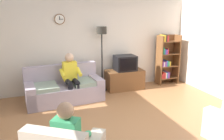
# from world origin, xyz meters

# --- Properties ---
(ground_plane) EXTENTS (12.00, 12.00, 0.00)m
(ground_plane) POSITION_xyz_m (0.00, 0.00, 0.00)
(ground_plane) COLOR #9E6B42
(back_wall_assembly) EXTENTS (6.20, 0.17, 2.70)m
(back_wall_assembly) POSITION_xyz_m (-0.00, 2.66, 1.35)
(back_wall_assembly) COLOR silver
(back_wall_assembly) RESTS_ON ground_plane
(couch) EXTENTS (1.97, 1.04, 0.90)m
(couch) POSITION_xyz_m (-1.11, 1.91, 0.31)
(couch) COLOR #A899A8
(couch) RESTS_ON ground_plane
(tv_stand) EXTENTS (1.10, 0.56, 0.58)m
(tv_stand) POSITION_xyz_m (0.71, 2.25, 0.29)
(tv_stand) COLOR brown
(tv_stand) RESTS_ON ground_plane
(tv) EXTENTS (0.60, 0.49, 0.44)m
(tv) POSITION_xyz_m (0.71, 2.23, 0.80)
(tv) COLOR black
(tv) RESTS_ON tv_stand
(bookshelf) EXTENTS (0.68, 0.36, 1.59)m
(bookshelf) POSITION_xyz_m (2.16, 2.32, 0.78)
(bookshelf) COLOR brown
(bookshelf) RESTS_ON ground_plane
(floor_lamp) EXTENTS (0.28, 0.28, 1.85)m
(floor_lamp) POSITION_xyz_m (0.04, 2.35, 1.45)
(floor_lamp) COLOR black
(floor_lamp) RESTS_ON ground_plane
(person_on_couch) EXTENTS (0.54, 0.56, 1.24)m
(person_on_couch) POSITION_xyz_m (-0.94, 1.80, 0.70)
(person_on_couch) COLOR yellow
(person_on_couch) RESTS_ON ground_plane
(person_in_left_armchair) EXTENTS (0.61, 0.64, 1.12)m
(person_in_left_armchair) POSITION_xyz_m (-1.41, -0.90, 0.60)
(person_in_left_armchair) COLOR #338C59
(person_in_left_armchair) RESTS_ON ground_plane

